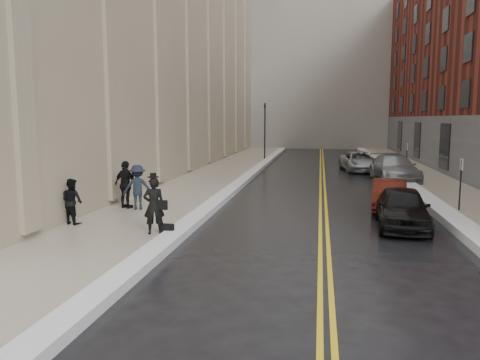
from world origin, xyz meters
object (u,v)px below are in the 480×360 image
at_px(pedestrian_main, 154,206).
at_px(car_silver_near, 394,168).
at_px(pedestrian_b, 138,187).
at_px(pedestrian_c, 126,185).
at_px(pedestrian_a, 72,201).
at_px(car_black, 402,208).
at_px(car_silver_far, 360,161).
at_px(car_maroon, 389,195).

bearing_deg(pedestrian_main, car_silver_near, -142.02).
relative_size(pedestrian_b, pedestrian_c, 0.93).
relative_size(pedestrian_main, pedestrian_a, 1.14).
height_order(car_black, pedestrian_b, pedestrian_b).
xyz_separation_m(pedestrian_a, pedestrian_c, (0.69, 3.05, 0.18)).
xyz_separation_m(car_silver_near, pedestrian_main, (-9.67, -15.53, 0.26)).
distance_m(pedestrian_main, pedestrian_b, 4.33).
bearing_deg(pedestrian_b, pedestrian_main, 99.39).
distance_m(pedestrian_a, pedestrian_c, 3.13).
distance_m(car_silver_near, pedestrian_c, 16.90).
bearing_deg(pedestrian_c, car_silver_near, -117.14).
distance_m(car_silver_near, pedestrian_b, 16.61).
relative_size(car_black, pedestrian_main, 2.30).
height_order(car_silver_far, pedestrian_a, pedestrian_a).
relative_size(car_silver_far, pedestrian_b, 2.81).
relative_size(car_maroon, pedestrian_a, 2.40).
bearing_deg(pedestrian_a, car_black, -147.75).
distance_m(car_maroon, pedestrian_a, 12.55).
distance_m(car_maroon, car_silver_near, 9.52).
distance_m(car_maroon, pedestrian_main, 10.15).
bearing_deg(pedestrian_main, car_black, 179.47).
bearing_deg(pedestrian_b, car_black, 155.48).
xyz_separation_m(car_maroon, pedestrian_c, (-10.71, -2.19, 0.49)).
distance_m(car_black, pedestrian_main, 8.57).
height_order(car_silver_near, pedestrian_c, pedestrian_c).
xyz_separation_m(car_maroon, car_silver_far, (0.00, 14.82, 0.07)).
xyz_separation_m(car_silver_far, pedestrian_main, (-8.07, -20.97, 0.36)).
bearing_deg(pedestrian_b, car_silver_far, -139.89).
height_order(pedestrian_a, pedestrian_c, pedestrian_c).
bearing_deg(car_silver_near, car_maroon, -104.53).
bearing_deg(car_maroon, pedestrian_main, -136.11).
xyz_separation_m(car_black, pedestrian_b, (-10.14, 0.92, 0.34)).
distance_m(car_silver_far, pedestrian_b, 19.95).
relative_size(car_black, car_silver_near, 0.76).
distance_m(pedestrian_main, pedestrian_a, 3.46).
distance_m(car_black, pedestrian_b, 10.19).
bearing_deg(car_maroon, pedestrian_c, -161.86).
relative_size(car_silver_far, pedestrian_main, 2.79).
xyz_separation_m(pedestrian_main, pedestrian_b, (-2.08, 3.79, -0.01)).
bearing_deg(car_silver_near, pedestrian_main, -126.75).
bearing_deg(car_silver_near, pedestrian_a, -136.49).
bearing_deg(car_maroon, pedestrian_a, -148.74).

